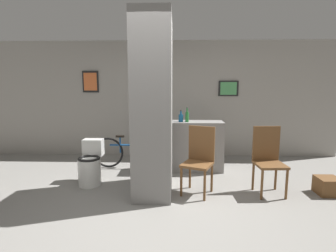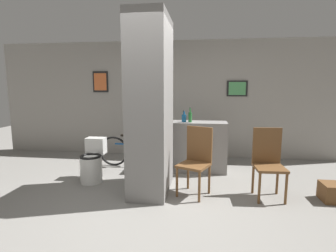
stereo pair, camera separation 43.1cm
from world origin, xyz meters
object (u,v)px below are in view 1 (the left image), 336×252
(chair_by_doorway, at_px, (268,157))
(bicycle, at_px, (133,152))
(chair_near_pillar, at_px, (199,157))
(toilet, at_px, (90,165))
(bottle_tall, at_px, (187,116))

(chair_by_doorway, xyz_separation_m, bicycle, (-2.23, 1.14, -0.23))
(chair_near_pillar, relative_size, chair_by_doorway, 1.00)
(chair_by_doorway, bearing_deg, toilet, 171.37)
(chair_near_pillar, relative_size, bottle_tall, 3.57)
(toilet, distance_m, chair_by_doorway, 2.81)
(toilet, height_order, chair_by_doorway, chair_by_doorway)
(chair_near_pillar, xyz_separation_m, bicycle, (-1.20, 1.17, -0.23))
(toilet, distance_m, bicycle, 1.05)
(chair_by_doorway, distance_m, bicycle, 2.52)
(chair_by_doorway, height_order, bicycle, chair_by_doorway)
(chair_near_pillar, xyz_separation_m, bottle_tall, (-0.14, 1.01, 0.50))
(chair_by_doorway, distance_m, bottle_tall, 1.62)
(chair_near_pillar, height_order, bottle_tall, bottle_tall)
(toilet, height_order, chair_near_pillar, chair_near_pillar)
(toilet, xyz_separation_m, chair_by_doorway, (2.79, -0.26, 0.23))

